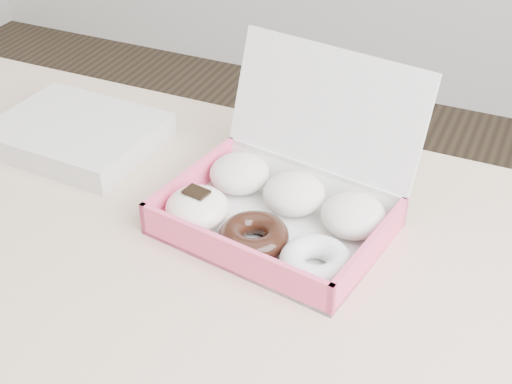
% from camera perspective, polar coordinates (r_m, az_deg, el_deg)
% --- Properties ---
extents(table, '(1.20, 0.80, 0.75)m').
position_cam_1_polar(table, '(0.94, -11.48, -8.71)').
color(table, '#CEAB88').
rests_on(table, ground).
extents(donut_box, '(0.31, 0.29, 0.19)m').
position_cam_1_polar(donut_box, '(0.90, 1.92, -0.84)').
color(donut_box, silver).
rests_on(donut_box, table).
extents(newspapers, '(0.24, 0.20, 0.04)m').
position_cam_1_polar(newspapers, '(1.10, -14.16, 4.55)').
color(newspapers, silver).
rests_on(newspapers, table).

